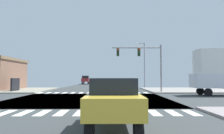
{
  "coord_description": "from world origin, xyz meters",
  "views": [
    {
      "loc": [
        1.91,
        -18.77,
        1.91
      ],
      "look_at": [
        2.05,
        4.39,
        3.04
      ],
      "focal_mm": 33.91,
      "sensor_mm": 36.0,
      "label": 1
    }
  ],
  "objects_px": {
    "sedan_queued_2": "(113,99)",
    "pickup_leading_1": "(86,79)",
    "traffic_signal_mast": "(141,57)",
    "box_truck_nearside_1": "(224,71)",
    "street_lamp": "(143,61)"
  },
  "relations": [
    {
      "from": "street_lamp",
      "to": "sedan_queued_2",
      "type": "relative_size",
      "value": 1.94
    },
    {
      "from": "traffic_signal_mast",
      "to": "sedan_queued_2",
      "type": "height_order",
      "value": "traffic_signal_mast"
    },
    {
      "from": "sedan_queued_2",
      "to": "traffic_signal_mast",
      "type": "bearing_deg",
      "value": 78.58
    },
    {
      "from": "traffic_signal_mast",
      "to": "street_lamp",
      "type": "bearing_deg",
      "value": 80.27
    },
    {
      "from": "sedan_queued_2",
      "to": "pickup_leading_1",
      "type": "bearing_deg",
      "value": 97.82
    },
    {
      "from": "box_truck_nearside_1",
      "to": "sedan_queued_2",
      "type": "xyz_separation_m",
      "value": [
        -11.96,
        -14.49,
        -1.45
      ]
    },
    {
      "from": "box_truck_nearside_1",
      "to": "pickup_leading_1",
      "type": "xyz_separation_m",
      "value": [
        -18.96,
        36.48,
        -1.27
      ]
    },
    {
      "from": "box_truck_nearside_1",
      "to": "pickup_leading_1",
      "type": "bearing_deg",
      "value": -152.54
    },
    {
      "from": "box_truck_nearside_1",
      "to": "street_lamp",
      "type": "bearing_deg",
      "value": -160.04
    },
    {
      "from": "street_lamp",
      "to": "box_truck_nearside_1",
      "type": "bearing_deg",
      "value": -70.04
    },
    {
      "from": "sedan_queued_2",
      "to": "pickup_leading_1",
      "type": "relative_size",
      "value": 0.84
    },
    {
      "from": "traffic_signal_mast",
      "to": "box_truck_nearside_1",
      "type": "height_order",
      "value": "traffic_signal_mast"
    },
    {
      "from": "traffic_signal_mast",
      "to": "box_truck_nearside_1",
      "type": "relative_size",
      "value": 0.87
    },
    {
      "from": "street_lamp",
      "to": "pickup_leading_1",
      "type": "relative_size",
      "value": 1.63
    },
    {
      "from": "box_truck_nearside_1",
      "to": "pickup_leading_1",
      "type": "height_order",
      "value": "box_truck_nearside_1"
    }
  ]
}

